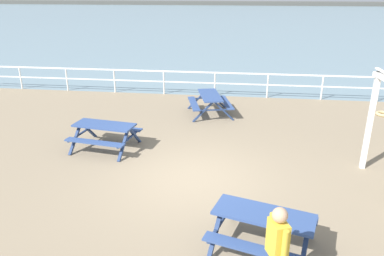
% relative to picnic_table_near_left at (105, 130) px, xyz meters
% --- Properties ---
extents(ground_plane, '(30.00, 24.00, 0.20)m').
position_rel_picnic_table_near_left_xyz_m(ground_plane, '(2.82, -1.52, -0.68)').
color(ground_plane, gray).
extents(sea_band, '(142.00, 90.00, 0.01)m').
position_rel_picnic_table_near_left_xyz_m(sea_band, '(2.82, 51.23, -0.58)').
color(sea_band, gray).
rests_on(sea_band, ground).
extents(distant_shoreline, '(142.00, 6.00, 1.80)m').
position_rel_picnic_table_near_left_xyz_m(distant_shoreline, '(2.82, 94.23, -0.58)').
color(distant_shoreline, '#4C4C47').
rests_on(distant_shoreline, ground).
extents(seaward_railing, '(23.07, 0.07, 1.08)m').
position_rel_picnic_table_near_left_xyz_m(seaward_railing, '(2.82, 6.23, 0.18)').
color(seaward_railing, white).
rests_on(seaward_railing, ground).
extents(picnic_table_near_left, '(2.00, 1.77, 0.80)m').
position_rel_picnic_table_near_left_xyz_m(picnic_table_near_left, '(0.00, 0.00, 0.00)').
color(picnic_table_near_left, '#334C84').
rests_on(picnic_table_near_left, ground).
extents(picnic_table_near_right, '(2.15, 1.94, 0.80)m').
position_rel_picnic_table_near_left_xyz_m(picnic_table_near_right, '(4.46, -4.08, 0.00)').
color(picnic_table_near_right, '#334C84').
rests_on(picnic_table_near_right, ground).
extents(picnic_table_mid_centre, '(1.90, 2.12, 0.80)m').
position_rel_picnic_table_near_left_xyz_m(picnic_table_mid_centre, '(2.83, 3.63, 0.00)').
color(picnic_table_mid_centre, '#334C84').
rests_on(picnic_table_mid_centre, ground).
extents(visitor, '(0.33, 0.50, 1.66)m').
position_rel_picnic_table_near_left_xyz_m(visitor, '(4.58, -5.28, 0.36)').
color(visitor, '#1E2338').
rests_on(visitor, ground).
extents(rope_coil, '(0.55, 0.55, 0.11)m').
position_rel_picnic_table_near_left_xyz_m(rope_coil, '(9.37, 4.37, -0.53)').
color(rope_coil, tan).
rests_on(rope_coil, ground).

